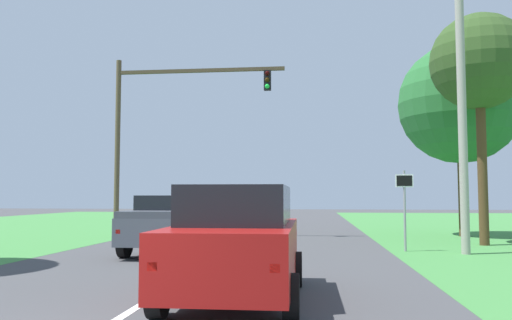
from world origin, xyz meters
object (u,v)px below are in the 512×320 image
Objects in this scene: traffic_light at (159,119)px; extra_tree_1 at (479,63)px; keep_moving_sign at (405,200)px; red_suv_near at (238,240)px; utility_pole_right at (462,102)px; pickup_truck_lead at (171,224)px; oak_tree_right at (460,103)px.

extra_tree_1 is (13.62, -2.73, 1.55)m from traffic_light.
extra_tree_1 is at bearing 37.19° from keep_moving_sign.
utility_pole_right is at bearing 52.34° from red_suv_near.
traffic_light is at bearing 110.44° from pickup_truck_lead.
red_suv_near is 0.54× the size of oak_tree_right.
oak_tree_right is (8.27, 15.79, 5.18)m from red_suv_near.
pickup_truck_lead is 0.55× the size of oak_tree_right.
traffic_light reaches higher than pickup_truck_lead.
utility_pole_right reaches higher than pickup_truck_lead.
utility_pole_right is at bearing 4.91° from pickup_truck_lead.
keep_moving_sign is at bearing 159.04° from utility_pole_right.
keep_moving_sign is at bearing -142.81° from extra_tree_1.
traffic_light reaches higher than red_suv_near.
traffic_light is 0.91× the size of oak_tree_right.
keep_moving_sign is (4.45, 8.76, 0.68)m from red_suv_near.
utility_pole_right is at bearing -20.96° from keep_moving_sign.
traffic_light is 0.93× the size of extra_tree_1.
oak_tree_right is (14.07, 1.75, 0.75)m from traffic_light.
pickup_truck_lead is at bearing -159.93° from extra_tree_1.
pickup_truck_lead is 15.29m from oak_tree_right.
utility_pole_right reaches higher than oak_tree_right.
oak_tree_right reaches higher than traffic_light.
utility_pole_right is (1.78, -0.68, 3.21)m from keep_moving_sign.
utility_pole_right is at bearing -104.79° from oak_tree_right.
keep_moving_sign is 3.74m from utility_pole_right.
oak_tree_right reaches higher than keep_moving_sign.
pickup_truck_lead is 7.91m from keep_moving_sign.
extra_tree_1 reaches higher than red_suv_near.
traffic_light is 13.97m from extra_tree_1.
pickup_truck_lead is 0.60× the size of traffic_light.
oak_tree_right is 1.01× the size of extra_tree_1.
utility_pole_right is (6.23, 8.08, 3.89)m from red_suv_near.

